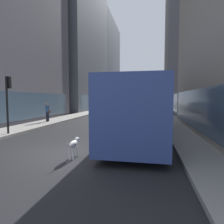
{
  "coord_description": "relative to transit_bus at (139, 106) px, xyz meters",
  "views": [
    {
      "loc": [
        3.38,
        -6.96,
        2.24
      ],
      "look_at": [
        1.12,
        4.6,
        1.4
      ],
      "focal_mm": 30.31,
      "sensor_mm": 36.0,
      "label": 1
    }
  ],
  "objects": [
    {
      "name": "ground_plane",
      "position": [
        -2.8,
        30.54,
        -1.78
      ],
      "size": [
        120.0,
        120.0,
        0.0
      ],
      "primitive_type": "plane",
      "color": "#232326"
    },
    {
      "name": "sidewalk_left",
      "position": [
        -8.5,
        30.54,
        -1.7
      ],
      "size": [
        2.4,
        110.0,
        0.15
      ],
      "primitive_type": "cube",
      "color": "#ADA89E",
      "rests_on": "ground"
    },
    {
      "name": "sidewalk_right",
      "position": [
        2.9,
        30.54,
        -1.7
      ],
      "size": [
        2.4,
        110.0,
        0.15
      ],
      "primitive_type": "cube",
      "color": "gray",
      "rests_on": "ground"
    },
    {
      "name": "building_left_mid",
      "position": [
        -14.7,
        24.92,
        18.6
      ],
      "size": [
        10.18,
        20.02,
        40.76
      ],
      "color": "slate",
      "rests_on": "ground"
    },
    {
      "name": "building_left_far",
      "position": [
        -14.7,
        47.17,
        11.09
      ],
      "size": [
        9.39,
        20.7,
        25.75
      ],
      "color": "#4C515B",
      "rests_on": "ground"
    },
    {
      "name": "building_right_mid",
      "position": [
        9.1,
        16.39,
        10.35
      ],
      "size": [
        10.84,
        14.39,
        24.26
      ],
      "color": "slate",
      "rests_on": "ground"
    },
    {
      "name": "building_right_far",
      "position": [
        9.1,
        31.86,
        12.39
      ],
      "size": [
        9.68,
        14.2,
        28.35
      ],
      "color": "gray",
      "rests_on": "ground"
    },
    {
      "name": "transit_bus",
      "position": [
        0.0,
        0.0,
        0.0
      ],
      "size": [
        2.78,
        11.53,
        3.05
      ],
      "color": "#33478C",
      "rests_on": "ground"
    },
    {
      "name": "car_white_van",
      "position": [
        -1.6,
        23.65,
        -0.96
      ],
      "size": [
        1.83,
        4.25,
        1.62
      ],
      "color": "silver",
      "rests_on": "ground"
    },
    {
      "name": "car_silver_sedan",
      "position": [
        -1.6,
        14.42,
        -0.95
      ],
      "size": [
        1.9,
        4.57,
        1.62
      ],
      "color": "#B7BABF",
      "rests_on": "ground"
    },
    {
      "name": "car_yellow_taxi",
      "position": [
        -5.6,
        17.51,
        -0.95
      ],
      "size": [
        1.92,
        4.53,
        1.62
      ],
      "color": "yellow",
      "rests_on": "ground"
    },
    {
      "name": "dalmatian_dog",
      "position": [
        -2.19,
        -4.74,
        -1.26
      ],
      "size": [
        0.22,
        0.96,
        0.72
      ],
      "color": "white",
      "rests_on": "ground"
    },
    {
      "name": "pedestrian_with_handbag",
      "position": [
        -8.5,
        4.32,
        -0.76
      ],
      "size": [
        0.45,
        0.34,
        1.69
      ],
      "color": "#1E1E2D",
      "rests_on": "sidewalk_left"
    },
    {
      "name": "traffic_light_near",
      "position": [
        -7.7,
        -1.51,
        0.66
      ],
      "size": [
        0.24,
        0.41,
        3.4
      ],
      "color": "black",
      "rests_on": "sidewalk_left"
    }
  ]
}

